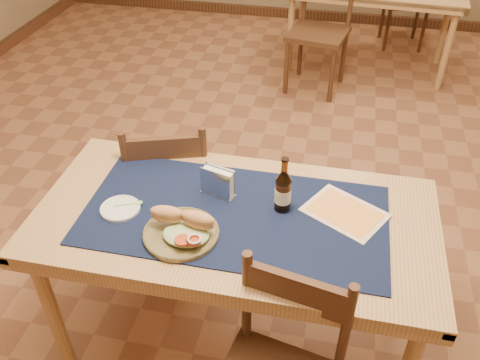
% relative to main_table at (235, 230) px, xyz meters
% --- Properties ---
extents(main_table, '(1.60, 0.80, 0.75)m').
position_rel_main_table_xyz_m(main_table, '(0.00, 0.00, 0.00)').
color(main_table, tan).
rests_on(main_table, ground).
extents(placemat, '(1.20, 0.60, 0.01)m').
position_rel_main_table_xyz_m(placemat, '(0.00, 0.00, 0.09)').
color(placemat, '#101B3B').
rests_on(placemat, main_table).
extents(baseboard, '(6.00, 7.00, 0.10)m').
position_rel_main_table_xyz_m(baseboard, '(0.00, 0.80, -0.62)').
color(baseboard, '#4D2C1B').
rests_on(baseboard, ground).
extents(chair_main_far, '(0.53, 0.53, 0.90)m').
position_rel_main_table_xyz_m(chair_main_far, '(-0.45, 0.45, -0.20)').
color(chair_main_far, '#4D2C1B').
rests_on(chair_main_far, ground).
extents(chair_back_near, '(0.53, 0.53, 0.99)m').
position_rel_main_table_xyz_m(chair_back_near, '(0.14, 2.66, -0.15)').
color(chair_back_near, '#4D2C1B').
rests_on(chair_back_near, ground).
extents(chair_back_far, '(0.45, 0.45, 0.87)m').
position_rel_main_table_xyz_m(chair_back_far, '(0.90, 3.70, -0.21)').
color(chair_back_far, '#4D2C1B').
rests_on(chair_back_far, ground).
extents(sandwich_plate, '(0.29, 0.29, 0.11)m').
position_rel_main_table_xyz_m(sandwich_plate, '(-0.16, -0.16, 0.12)').
color(sandwich_plate, olive).
rests_on(sandwich_plate, placemat).
extents(side_plate, '(0.16, 0.16, 0.01)m').
position_rel_main_table_xyz_m(side_plate, '(-0.46, -0.07, 0.10)').
color(side_plate, silver).
rests_on(side_plate, placemat).
extents(fork, '(0.11, 0.06, 0.00)m').
position_rel_main_table_xyz_m(fork, '(-0.42, -0.04, 0.10)').
color(fork, '#86D675').
rests_on(fork, side_plate).
extents(beer_bottle, '(0.07, 0.07, 0.25)m').
position_rel_main_table_xyz_m(beer_bottle, '(0.18, 0.07, 0.18)').
color(beer_bottle, '#46240C').
rests_on(beer_bottle, placemat).
extents(napkin_holder, '(0.15, 0.09, 0.13)m').
position_rel_main_table_xyz_m(napkin_holder, '(-0.10, 0.11, 0.15)').
color(napkin_holder, silver).
rests_on(napkin_holder, placemat).
extents(menu_card, '(0.37, 0.34, 0.01)m').
position_rel_main_table_xyz_m(menu_card, '(0.43, 0.10, 0.09)').
color(menu_card, beige).
rests_on(menu_card, placemat).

